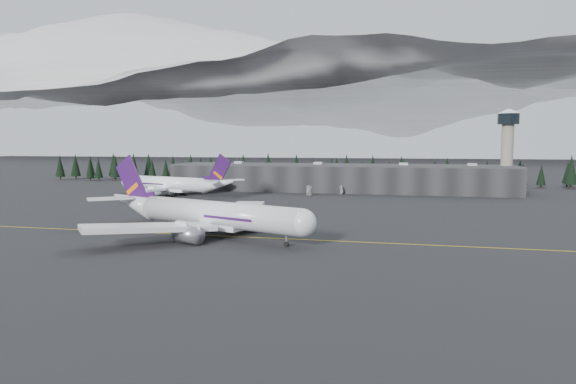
% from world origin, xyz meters
% --- Properties ---
extents(ground, '(1400.00, 1400.00, 0.00)m').
position_xyz_m(ground, '(0.00, 0.00, 0.00)').
color(ground, black).
rests_on(ground, ground).
extents(taxiline, '(400.00, 0.40, 0.02)m').
position_xyz_m(taxiline, '(0.00, -2.00, 0.01)').
color(taxiline, gold).
rests_on(taxiline, ground).
extents(terminal, '(160.00, 30.00, 12.60)m').
position_xyz_m(terminal, '(0.00, 125.00, 6.30)').
color(terminal, black).
rests_on(terminal, ground).
extents(control_tower, '(10.00, 10.00, 37.70)m').
position_xyz_m(control_tower, '(75.00, 128.00, 23.41)').
color(control_tower, gray).
rests_on(control_tower, ground).
extents(treeline, '(360.00, 20.00, 15.00)m').
position_xyz_m(treeline, '(0.00, 162.00, 7.50)').
color(treeline, black).
rests_on(treeline, ground).
extents(mountain_ridge, '(4400.00, 900.00, 420.00)m').
position_xyz_m(mountain_ridge, '(0.00, 1000.00, 0.00)').
color(mountain_ridge, white).
rests_on(mountain_ridge, ground).
extents(jet_main, '(63.69, 56.91, 19.39)m').
position_xyz_m(jet_main, '(-16.58, -2.03, 5.47)').
color(jet_main, silver).
rests_on(jet_main, ground).
extents(jet_parked, '(61.32, 55.40, 18.48)m').
position_xyz_m(jet_parked, '(-65.10, 83.07, 5.21)').
color(jet_parked, white).
rests_on(jet_parked, ground).
extents(gse_vehicle_a, '(3.84, 5.03, 1.27)m').
position_xyz_m(gse_vehicle_a, '(-9.22, 97.42, 0.63)').
color(gse_vehicle_a, '#BCBCBE').
rests_on(gse_vehicle_a, ground).
extents(gse_vehicle_b, '(4.28, 3.15, 1.35)m').
position_xyz_m(gse_vehicle_b, '(3.62, 107.38, 0.68)').
color(gse_vehicle_b, silver).
rests_on(gse_vehicle_b, ground).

